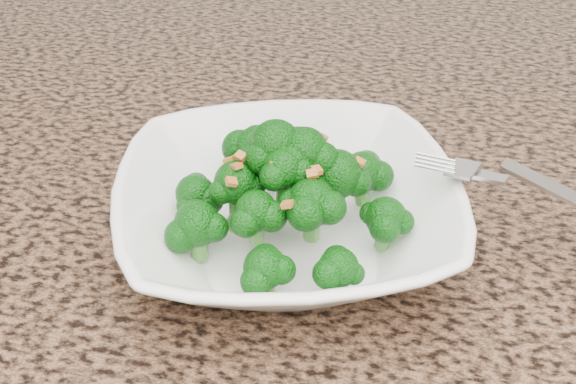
# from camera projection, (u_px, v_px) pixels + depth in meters

# --- Properties ---
(granite_counter) EXTENTS (1.64, 1.04, 0.03)m
(granite_counter) POSITION_uv_depth(u_px,v_px,m) (275.00, 187.00, 0.65)
(granite_counter) COLOR brown
(granite_counter) RESTS_ON cabinet
(bowl) EXTENTS (0.32, 0.32, 0.06)m
(bowl) POSITION_uv_depth(u_px,v_px,m) (288.00, 213.00, 0.54)
(bowl) COLOR white
(bowl) RESTS_ON granite_counter
(broccoli_pile) EXTENTS (0.22, 0.22, 0.06)m
(broccoli_pile) POSITION_uv_depth(u_px,v_px,m) (288.00, 141.00, 0.50)
(broccoli_pile) COLOR #084D08
(broccoli_pile) RESTS_ON bowl
(garlic_topping) EXTENTS (0.13, 0.13, 0.01)m
(garlic_topping) POSITION_uv_depth(u_px,v_px,m) (288.00, 97.00, 0.48)
(garlic_topping) COLOR #B66C2C
(garlic_topping) RESTS_ON broccoli_pile
(fork) EXTENTS (0.19, 0.10, 0.01)m
(fork) POSITION_uv_depth(u_px,v_px,m) (496.00, 178.00, 0.51)
(fork) COLOR silver
(fork) RESTS_ON bowl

